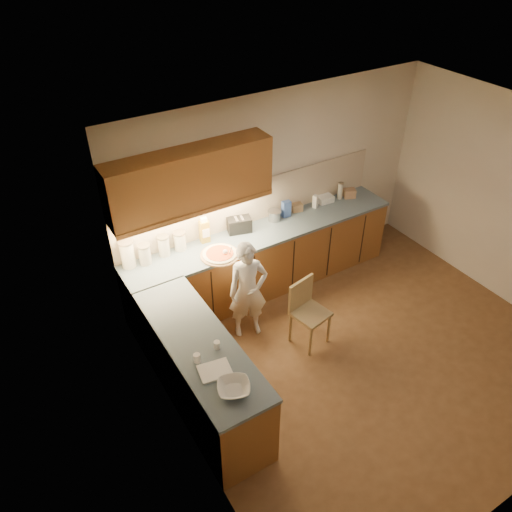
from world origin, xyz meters
name	(u,v)px	position (x,y,z in m)	size (l,w,h in m)	color
room	(388,237)	(0.00, 0.00, 1.68)	(4.54, 4.50, 2.62)	brown
l_counter	(245,292)	(-0.92, 1.25, 0.46)	(3.77, 2.62, 0.92)	#945B2B
backsplash	(252,202)	(-0.38, 1.99, 1.21)	(3.75, 0.02, 0.58)	beige
upper_cabinets	(190,180)	(-1.27, 1.82, 1.85)	(1.95, 0.36, 0.73)	#945B2B
pizza_on_board	(220,254)	(-1.11, 1.52, 0.94)	(0.47, 0.47, 0.19)	tan
child	(248,291)	(-0.99, 1.07, 0.65)	(0.47, 0.31, 1.30)	white
wooden_chair	(307,308)	(-0.47, 0.60, 0.49)	(0.45, 0.45, 0.85)	tan
mixing_bowl	(234,388)	(-1.95, -0.30, 0.96)	(0.29, 0.29, 0.07)	silver
canister_a	(127,254)	(-2.10, 1.90, 1.09)	(0.17, 0.17, 0.35)	white
canister_b	(145,254)	(-1.92, 1.85, 1.05)	(0.15, 0.15, 0.26)	beige
canister_c	(164,246)	(-1.66, 1.89, 1.05)	(0.14, 0.14, 0.27)	beige
canister_d	(180,241)	(-1.45, 1.90, 1.04)	(0.15, 0.15, 0.24)	white
oil_jug	(204,231)	(-1.12, 1.89, 1.08)	(0.12, 0.09, 0.35)	#AC8B22
toaster	(239,225)	(-0.64, 1.86, 1.02)	(0.34, 0.24, 0.20)	black
steel_pot	(274,215)	(-0.11, 1.86, 0.99)	(0.18, 0.18, 0.14)	#A3A3A7
blue_box	(286,209)	(0.08, 1.86, 1.03)	(0.11, 0.08, 0.22)	#3654A2
card_box_a	(297,207)	(0.28, 1.90, 0.97)	(0.15, 0.11, 0.11)	tan
white_bottle	(315,201)	(0.55, 1.84, 1.01)	(0.06, 0.06, 0.19)	white
flat_pack	(325,199)	(0.76, 1.89, 0.96)	(0.22, 0.15, 0.09)	white
tall_jar	(340,191)	(0.99, 1.85, 1.05)	(0.08, 0.08, 0.25)	beige
card_box_b	(349,193)	(1.13, 1.81, 0.98)	(0.16, 0.12, 0.12)	#9F7555
dough_cloth	(215,371)	(-1.99, -0.03, 0.93)	(0.29, 0.23, 0.02)	white
spice_jar_a	(197,358)	(-2.07, 0.17, 0.96)	(0.07, 0.07, 0.09)	white
spice_jar_b	(217,345)	(-1.84, 0.22, 0.96)	(0.06, 0.06, 0.08)	white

